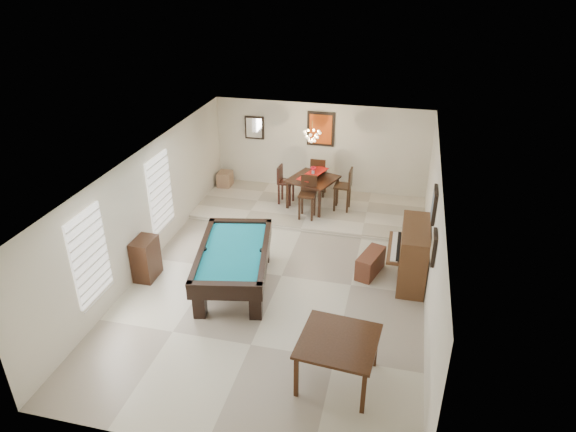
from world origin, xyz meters
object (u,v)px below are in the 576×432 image
at_px(upright_piano, 406,253).
at_px(dining_chair_south, 307,198).
at_px(square_table, 337,360).
at_px(flower_vase, 313,170).
at_px(apothecary_chest, 146,259).
at_px(corner_bench, 225,179).
at_px(chandelier, 312,132).
at_px(dining_table, 313,190).
at_px(dining_chair_west, 286,185).
at_px(dining_chair_east, 343,189).
at_px(piano_bench, 370,263).
at_px(dining_chair_north, 319,176).
at_px(pool_table, 234,268).

height_order(upright_piano, dining_chair_south, upright_piano).
distance_m(square_table, flower_vase, 6.26).
bearing_deg(apothecary_chest, corner_bench, 89.19).
distance_m(corner_bench, chandelier, 3.40).
bearing_deg(square_table, corner_bench, 122.60).
xyz_separation_m(dining_table, flower_vase, (0.00, 0.00, 0.57)).
bearing_deg(dining_chair_west, dining_chair_south, -131.25).
relative_size(square_table, dining_chair_west, 1.15).
xyz_separation_m(square_table, dining_chair_east, (-0.78, 6.00, 0.28)).
bearing_deg(apothecary_chest, dining_chair_east, 47.82).
bearing_deg(apothecary_chest, dining_chair_west, 62.75).
distance_m(piano_bench, dining_table, 3.30).
relative_size(dining_chair_north, corner_bench, 2.41).
bearing_deg(corner_bench, dining_table, -14.92).
xyz_separation_m(upright_piano, apothecary_chest, (-5.33, -1.20, -0.18)).
height_order(apothecary_chest, dining_table, dining_table).
bearing_deg(dining_chair_south, chandelier, 93.32).
distance_m(upright_piano, dining_chair_east, 3.27).
bearing_deg(chandelier, dining_table, 72.59).
bearing_deg(dining_chair_south, apothecary_chest, -129.45).
bearing_deg(dining_table, dining_chair_south, -90.46).
distance_m(apothecary_chest, corner_bench, 4.73).
distance_m(piano_bench, corner_bench, 5.72).
distance_m(piano_bench, dining_chair_south, 2.76).
xyz_separation_m(dining_chair_east, corner_bench, (-3.54, 0.75, -0.37)).
relative_size(flower_vase, dining_chair_west, 0.20).
distance_m(pool_table, piano_bench, 2.93).
xyz_separation_m(dining_chair_south, chandelier, (-0.03, 0.61, 1.53)).
bearing_deg(flower_vase, square_table, -75.33).
distance_m(flower_vase, dining_chair_north, 0.88).
relative_size(upright_piano, apothecary_chest, 1.66).
distance_m(upright_piano, piano_bench, 0.82).
xyz_separation_m(dining_chair_west, corner_bench, (-2.01, 0.71, -0.32)).
distance_m(dining_chair_north, dining_chair_west, 1.05).
xyz_separation_m(pool_table, flower_vase, (0.89, 3.88, 0.72)).
xyz_separation_m(upright_piano, chandelier, (-2.55, 2.70, 1.57)).
height_order(pool_table, apothecary_chest, apothecary_chest).
height_order(upright_piano, corner_bench, upright_piano).
bearing_deg(dining_chair_west, flower_vase, -87.97).
distance_m(dining_chair_south, dining_chair_west, 1.03).
height_order(dining_table, flower_vase, flower_vase).
xyz_separation_m(corner_bench, chandelier, (2.71, -0.83, 1.87)).
relative_size(piano_bench, apothecary_chest, 0.98).
bearing_deg(dining_chair_north, dining_chair_south, 87.84).
relative_size(flower_vase, chandelier, 0.35).
bearing_deg(dining_chair_east, dining_table, -89.89).
distance_m(dining_table, chandelier, 1.62).
distance_m(dining_chair_north, dining_chair_east, 1.09).
xyz_separation_m(dining_chair_north, dining_chair_west, (-0.76, -0.72, -0.03)).
distance_m(pool_table, dining_chair_east, 4.21).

